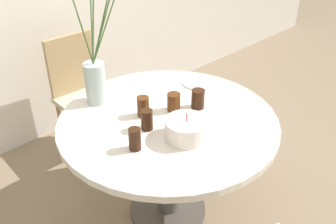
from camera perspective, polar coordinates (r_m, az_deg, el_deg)
name	(u,v)px	position (r m, az deg, el deg)	size (l,w,h in m)	color
ground_plane	(168,210)	(2.61, 0.00, -14.72)	(16.00, 16.00, 0.00)	#89755B
dining_table	(168,138)	(2.21, 0.00, -3.92)	(1.26, 1.26, 0.74)	silver
chair_far_back	(81,88)	(2.97, -13.16, 3.54)	(0.41, 0.41, 0.93)	beige
birthday_cake	(186,129)	(1.95, 2.81, -2.62)	(0.23, 0.23, 0.15)	white
flower_vase	(95,69)	(2.23, -11.02, 6.45)	(0.27, 0.22, 0.82)	#B2C6C1
side_plate	(197,83)	(2.51, 4.50, 4.46)	(0.20, 0.20, 0.01)	silver
drink_glass_0	(174,102)	(2.18, 0.87, 1.52)	(0.08, 0.08, 0.11)	#51280F
drink_glass_1	(143,107)	(2.13, -3.82, 0.84)	(0.07, 0.07, 0.12)	#51280F
drink_glass_2	(198,99)	(2.21, 4.58, 2.00)	(0.08, 0.08, 0.12)	#33190C
drink_glass_3	(147,120)	(2.02, -3.24, -1.19)	(0.07, 0.07, 0.12)	#33190C
drink_glass_4	(135,139)	(1.87, -5.09, -4.14)	(0.06, 0.06, 0.12)	#33190C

